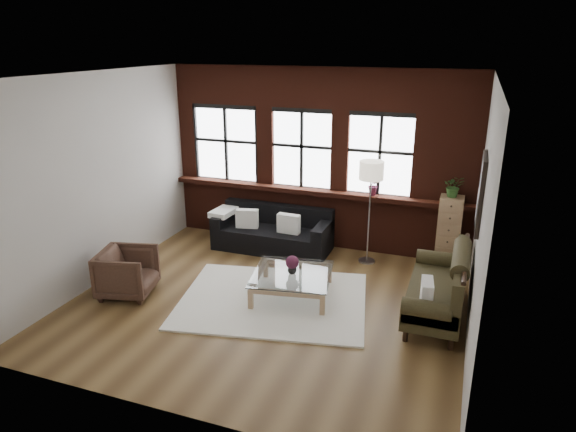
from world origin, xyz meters
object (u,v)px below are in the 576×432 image
(armchair, at_px, (127,272))
(coffee_table, at_px, (292,285))
(vase, at_px, (292,269))
(drawer_chest, at_px, (449,232))
(vintage_settee, at_px, (436,283))
(dark_sofa, at_px, (272,230))
(floor_lamp, at_px, (369,209))

(armchair, xyz_separation_m, coffee_table, (2.33, 0.77, -0.17))
(coffee_table, distance_m, vase, 0.26)
(drawer_chest, bearing_deg, armchair, -148.79)
(vintage_settee, relative_size, vase, 12.96)
(coffee_table, xyz_separation_m, vase, (-0.00, 0.00, 0.26))
(dark_sofa, relative_size, vase, 14.77)
(vase, xyz_separation_m, floor_lamp, (0.79, 1.62, 0.52))
(vase, bearing_deg, coffee_table, 0.00)
(coffee_table, bearing_deg, vase, 180.00)
(dark_sofa, distance_m, drawer_chest, 3.05)
(vintage_settee, distance_m, drawer_chest, 1.76)
(drawer_chest, height_order, floor_lamp, floor_lamp)
(drawer_chest, bearing_deg, dark_sofa, -174.06)
(vintage_settee, height_order, coffee_table, vintage_settee)
(armchair, relative_size, floor_lamp, 0.40)
(coffee_table, relative_size, floor_lamp, 0.59)
(vintage_settee, distance_m, armchair, 4.46)
(vase, xyz_separation_m, drawer_chest, (2.08, 1.91, 0.17))
(armchair, bearing_deg, vase, -85.86)
(armchair, height_order, drawer_chest, drawer_chest)
(vase, relative_size, floor_lamp, 0.07)
(dark_sofa, distance_m, coffee_table, 1.86)
(vase, bearing_deg, armchair, -161.81)
(armchair, distance_m, drawer_chest, 5.16)
(vase, bearing_deg, floor_lamp, 63.83)
(vintage_settee, xyz_separation_m, floor_lamp, (-1.24, 1.47, 0.47))
(dark_sofa, xyz_separation_m, vase, (0.94, -1.59, 0.06))
(dark_sofa, height_order, vintage_settee, vintage_settee)
(armchair, bearing_deg, floor_lamp, -66.73)
(armchair, height_order, floor_lamp, floor_lamp)
(dark_sofa, xyz_separation_m, floor_lamp, (1.74, 0.02, 0.58))
(vintage_settee, bearing_deg, armchair, -168.20)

